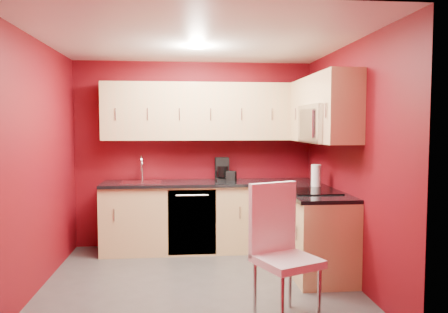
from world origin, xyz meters
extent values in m
plane|color=#464342|center=(0.00, 0.00, 0.00)|extent=(3.20, 3.20, 0.00)
plane|color=white|center=(0.00, 0.00, 2.50)|extent=(3.20, 3.20, 0.00)
plane|color=#60090E|center=(0.00, 1.50, 1.25)|extent=(3.20, 0.00, 3.20)
plane|color=#60090E|center=(0.00, -1.50, 1.25)|extent=(3.20, 0.00, 3.20)
plane|color=#60090E|center=(-1.60, 0.00, 1.25)|extent=(0.00, 3.00, 3.00)
plane|color=#60090E|center=(1.60, 0.00, 1.25)|extent=(0.00, 3.00, 3.00)
cube|color=tan|center=(0.20, 1.20, 0.43)|extent=(2.80, 0.60, 0.87)
cube|color=tan|center=(1.30, 0.25, 0.43)|extent=(0.60, 1.30, 0.87)
cube|color=black|center=(0.20, 1.19, 0.89)|extent=(2.80, 0.63, 0.04)
cube|color=black|center=(1.29, 0.23, 0.89)|extent=(0.63, 1.27, 0.04)
cube|color=tan|center=(0.20, 1.32, 1.83)|extent=(2.80, 0.35, 0.75)
cube|color=tan|center=(1.43, 0.86, 1.83)|extent=(0.35, 0.57, 0.75)
cube|color=tan|center=(1.43, -0.29, 1.83)|extent=(0.35, 0.22, 0.75)
cube|color=tan|center=(1.43, 0.20, 2.04)|extent=(0.35, 0.76, 0.33)
cube|color=silver|center=(1.40, 0.20, 1.66)|extent=(0.40, 0.76, 0.42)
cube|color=black|center=(1.21, 0.20, 1.66)|extent=(0.02, 0.62, 0.33)
cylinder|color=silver|center=(1.19, -0.03, 1.66)|extent=(0.02, 0.02, 0.29)
cube|color=black|center=(1.28, 0.20, 0.92)|extent=(0.50, 0.55, 0.01)
cube|color=silver|center=(-0.70, 1.18, 0.91)|extent=(0.52, 0.42, 0.02)
cylinder|color=silver|center=(-0.70, 1.38, 1.04)|extent=(0.02, 0.02, 0.26)
torus|color=silver|center=(-0.70, 1.31, 1.17)|extent=(0.02, 0.16, 0.16)
cylinder|color=silver|center=(-0.70, 1.24, 1.11)|extent=(0.02, 0.02, 0.12)
cube|color=black|center=(-0.05, 0.91, 0.43)|extent=(0.60, 0.02, 0.82)
cylinder|color=white|center=(0.00, 0.30, 2.48)|extent=(0.20, 0.20, 0.01)
camera|label=1|loc=(-0.16, -4.47, 1.63)|focal=35.00mm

